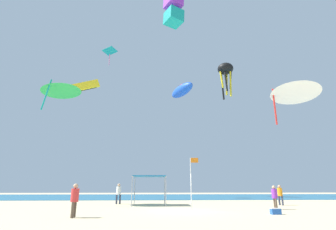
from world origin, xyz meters
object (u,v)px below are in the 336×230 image
canopy_tent (150,177)px  person_leftmost (75,197)px  kite_diamond_teal (110,52)px  kite_box_purple (174,9)px  kite_delta_green (61,88)px  kite_octopus_black (226,71)px  banner_flag (192,178)px  kite_parafoil_yellow (85,86)px  person_central (119,192)px  person_near_tent (275,195)px  kite_inflatable_blue (182,90)px  kite_delta_white (294,90)px  person_rightmost (280,193)px  cooler_box (276,211)px

canopy_tent → person_leftmost: (-3.79, -9.33, -1.38)m
kite_diamond_teal → kite_box_purple: bearing=55.6°
canopy_tent → kite_diamond_teal: kite_diamond_teal is taller
canopy_tent → kite_diamond_teal: bearing=116.7°
kite_delta_green → kite_octopus_black: size_ratio=0.77×
banner_flag → kite_parafoil_yellow: bearing=130.8°
person_central → kite_parafoil_yellow: bearing=-79.4°
person_near_tent → kite_parafoil_yellow: (-18.70, 14.36, 14.10)m
person_leftmost → kite_diamond_teal: kite_diamond_teal is taller
person_near_tent → kite_inflatable_blue: 29.47m
banner_flag → kite_delta_white: size_ratio=0.55×
kite_diamond_teal → kite_inflatable_blue: bearing=132.2°
kite_inflatable_blue → kite_box_purple: 20.15m
person_rightmost → kite_parafoil_yellow: (-21.12, 10.21, 14.05)m
kite_diamond_teal → kite_delta_white: bearing=81.2°
kite_box_purple → banner_flag: bearing=-13.5°
kite_box_purple → kite_parafoil_yellow: bearing=-160.2°
kite_delta_green → person_rightmost: bearing=-66.8°
kite_parafoil_yellow → kite_delta_white: bearing=144.8°
kite_octopus_black → banner_flag: bearing=-122.9°
person_rightmost → kite_delta_white: size_ratio=0.26×
person_leftmost → kite_delta_white: 23.21m
kite_diamond_teal → canopy_tent: bearing=51.3°
person_near_tent → person_central: (-12.21, 6.57, 0.13)m
canopy_tent → kite_box_purple: (2.21, -1.26, 17.15)m
kite_parafoil_yellow → person_leftmost: bearing=92.9°
canopy_tent → banner_flag: banner_flag is taller
kite_diamond_teal → kite_octopus_black: bearing=124.4°
person_central → kite_inflatable_blue: kite_inflatable_blue is taller
kite_diamond_teal → kite_parafoil_yellow: size_ratio=0.70×
cooler_box → kite_parafoil_yellow: 28.79m
kite_inflatable_blue → kite_parafoil_yellow: (-14.56, -9.12, -3.21)m
kite_inflatable_blue → kite_parafoil_yellow: bearing=98.1°
canopy_tent → person_near_tent: bearing=-27.6°
cooler_box → kite_octopus_black: 34.82m
kite_parafoil_yellow → cooler_box: bearing=120.1°
cooler_box → kite_box_purple: (-5.44, 6.94, 19.37)m
kite_delta_green → kite_parafoil_yellow: size_ratio=1.29×
kite_box_purple → kite_diamond_teal: 19.01m
person_rightmost → kite_parafoil_yellow: kite_parafoil_yellow is taller
banner_flag → kite_delta_green: bearing=155.3°
person_central → cooler_box: 14.57m
person_leftmost → person_central: bearing=179.5°
canopy_tent → kite_delta_white: size_ratio=0.46×
kite_diamond_teal → kite_parafoil_yellow: 10.06m
person_near_tent → cooler_box: 3.80m
kite_delta_green → person_central: bearing=-52.7°
kite_inflatable_blue → kite_diamond_teal: kite_diamond_teal is taller
person_near_tent → kite_octopus_black: kite_octopus_black is taller
person_leftmost → kite_delta_green: bearing=-148.1°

